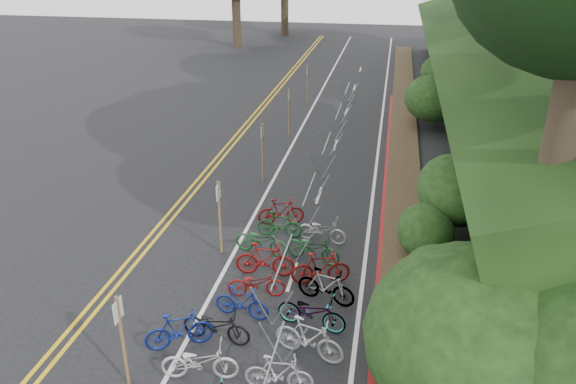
# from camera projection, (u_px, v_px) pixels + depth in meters

# --- Properties ---
(ground) EXTENTS (120.00, 120.00, 0.00)m
(ground) POSITION_uv_depth(u_px,v_px,m) (139.00, 352.00, 13.77)
(ground) COLOR black
(ground) RESTS_ON ground
(road_markings) EXTENTS (7.47, 80.00, 0.01)m
(road_markings) POSITION_uv_depth(u_px,v_px,m) (259.00, 189.00, 22.71)
(road_markings) COLOR gold
(road_markings) RESTS_ON ground
(red_curb) EXTENTS (0.25, 28.00, 0.10)m
(red_curb) POSITION_uv_depth(u_px,v_px,m) (387.00, 179.00, 23.55)
(red_curb) COLOR maroon
(red_curb) RESTS_ON ground
(embankment) EXTENTS (14.30, 48.14, 9.11)m
(embankment) POSITION_uv_depth(u_px,v_px,m) (543.00, 88.00, 27.60)
(embankment) COLOR black
(embankment) RESTS_ON ground
(bike_rack_front) EXTENTS (1.16, 2.60, 1.21)m
(bike_rack_front) POSITION_uv_depth(u_px,v_px,m) (272.00, 372.00, 11.90)
(bike_rack_front) COLOR #8F949E
(bike_rack_front) RESTS_ON ground
(bike_racks_rest) EXTENTS (1.14, 23.00, 1.17)m
(bike_racks_rest) POSITION_uv_depth(u_px,v_px,m) (326.00, 149.00, 24.57)
(bike_racks_rest) COLOR #8F949E
(bike_racks_rest) RESTS_ON ground
(signpost_near) EXTENTS (0.08, 0.40, 2.37)m
(signpost_near) POSITION_uv_depth(u_px,v_px,m) (122.00, 335.00, 12.24)
(signpost_near) COLOR brown
(signpost_near) RESTS_ON ground
(signposts_rest) EXTENTS (0.08, 18.40, 2.50)m
(signposts_rest) POSITION_uv_depth(u_px,v_px,m) (277.00, 127.00, 25.63)
(signposts_rest) COLOR brown
(signposts_rest) RESTS_ON ground
(bike_front) EXTENTS (1.19, 1.73, 1.02)m
(bike_front) POSITION_uv_depth(u_px,v_px,m) (179.00, 330.00, 13.74)
(bike_front) COLOR navy
(bike_front) RESTS_ON ground
(bike_valet) EXTENTS (3.38, 12.21, 1.09)m
(bike_valet) POSITION_uv_depth(u_px,v_px,m) (272.00, 303.00, 14.78)
(bike_valet) COLOR maroon
(bike_valet) RESTS_ON ground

